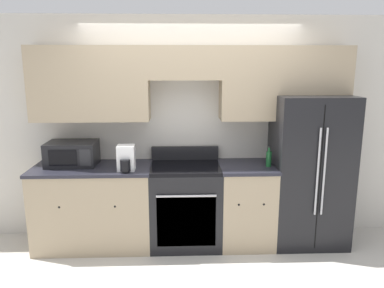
{
  "coord_description": "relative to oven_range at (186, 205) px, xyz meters",
  "views": [
    {
      "loc": [
        -0.15,
        -3.74,
        2.08
      ],
      "look_at": [
        0.0,
        0.31,
        1.19
      ],
      "focal_mm": 35.0,
      "sensor_mm": 36.0,
      "label": 1
    }
  ],
  "objects": [
    {
      "name": "lower_cabinets_right",
      "position": [
        0.7,
        0.0,
        -0.0
      ],
      "size": [
        0.62,
        0.64,
        0.94
      ],
      "color": "tan",
      "rests_on": "ground_plane"
    },
    {
      "name": "microwave",
      "position": [
        -1.27,
        0.09,
        0.6
      ],
      "size": [
        0.55,
        0.39,
        0.27
      ],
      "color": "black",
      "rests_on": "lower_cabinets_left"
    },
    {
      "name": "ground_plane",
      "position": [
        0.07,
        -0.31,
        -0.47
      ],
      "size": [
        12.0,
        12.0,
        0.0
      ],
      "primitive_type": "plane",
      "color": "beige"
    },
    {
      "name": "lower_cabinets_left",
      "position": [
        -1.04,
        0.0,
        -0.0
      ],
      "size": [
        1.32,
        0.64,
        0.94
      ],
      "color": "tan",
      "rests_on": "ground_plane"
    },
    {
      "name": "refrigerator",
      "position": [
        1.42,
        0.07,
        0.39
      ],
      "size": [
        0.84,
        0.79,
        1.72
      ],
      "color": "black",
      "rests_on": "ground_plane"
    },
    {
      "name": "bottle",
      "position": [
        0.92,
        -0.06,
        0.56
      ],
      "size": [
        0.06,
        0.06,
        0.23
      ],
      "color": "#195928",
      "rests_on": "lower_cabinets_right"
    },
    {
      "name": "oven_range",
      "position": [
        0.0,
        0.0,
        0.0
      ],
      "size": [
        0.79,
        0.65,
        1.1
      ],
      "color": "black",
      "rests_on": "ground_plane"
    },
    {
      "name": "coffee_maker",
      "position": [
        -0.64,
        -0.16,
        0.59
      ],
      "size": [
        0.18,
        0.22,
        0.28
      ],
      "color": "white",
      "rests_on": "lower_cabinets_left"
    },
    {
      "name": "wall_back",
      "position": [
        0.08,
        0.27,
        1.05
      ],
      "size": [
        8.0,
        0.39,
        2.6
      ],
      "color": "beige",
      "rests_on": "ground_plane"
    }
  ]
}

